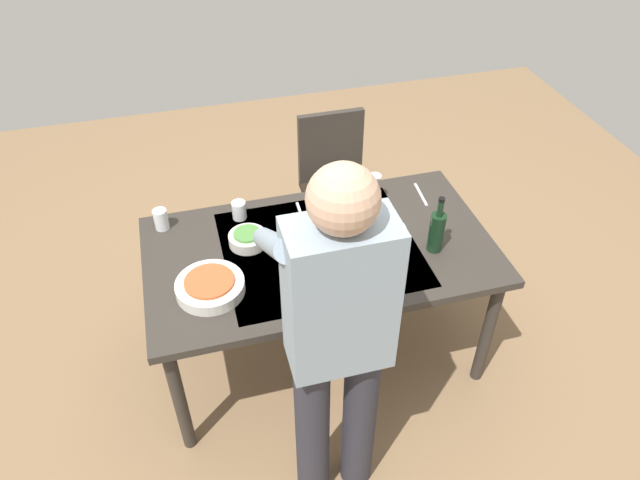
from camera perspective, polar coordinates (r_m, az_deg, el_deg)
The scene contains 14 objects.
ground_plane at distance 3.34m, azimuth 0.00°, elevation -10.41°, with size 6.00×6.00×0.00m, color #846647.
dining_table at distance 2.85m, azimuth 0.00°, elevation -1.85°, with size 1.64×0.92×0.74m.
chair_near at distance 3.64m, azimuth 1.43°, elevation 6.00°, with size 0.40×0.40×0.91m.
person_server at distance 2.13m, azimuth 1.67°, elevation -9.22°, with size 0.42×0.61×1.69m.
wine_bottle at distance 2.78m, azimuth 11.14°, elevation 0.88°, with size 0.07×0.07×0.30m.
wine_glass_left at distance 3.05m, azimuth 5.25°, elevation 5.46°, with size 0.07×0.07×0.15m.
water_cup_near_left at distance 2.99m, azimuth -15.03°, elevation 1.93°, with size 0.07×0.07×0.11m, color silver.
water_cup_near_right at distance 2.98m, azimuth -7.78°, elevation 2.85°, with size 0.07×0.07×0.09m, color silver.
serving_bowl_pasta at distance 2.61m, azimuth -10.51°, elevation -4.36°, with size 0.30×0.30×0.07m.
side_bowl_salad at distance 2.82m, azimuth -6.97°, elevation 0.17°, with size 0.18×0.18×0.07m.
dinner_plate_near at distance 2.73m, azimuth -0.67°, elevation -1.83°, with size 0.23×0.23×0.01m, color silver.
dinner_plate_far at distance 2.93m, azimuth 5.24°, elevation 1.29°, with size 0.23×0.23×0.01m, color silver.
table_knife at distance 3.18m, azimuth 9.65°, elevation 4.34°, with size 0.01×0.20×0.01m, color silver.
table_fork at distance 3.01m, azimuth -1.89°, elevation 2.61°, with size 0.01×0.18×0.01m, color silver.
Camera 1 is at (0.55, 2.04, 2.58)m, focal length 33.32 mm.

